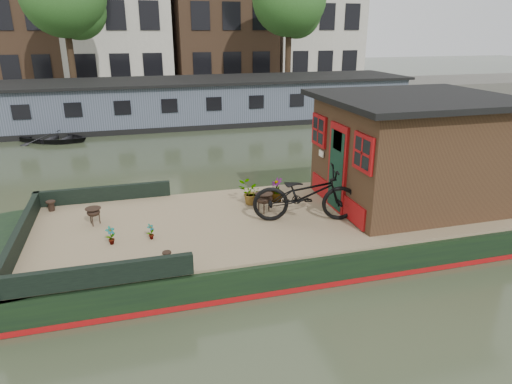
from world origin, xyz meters
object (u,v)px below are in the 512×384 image
object	(u,v)px
cabin	(411,150)
potted_plant_a	(111,236)
dinghy	(55,135)
bicycle	(305,194)
brazier_rear	(94,216)
brazier_front	(264,203)

from	to	relation	value
cabin	potted_plant_a	bearing A→B (deg)	-175.80
dinghy	cabin	bearing A→B (deg)	-117.55
bicycle	brazier_rear	size ratio (longest dim) A/B	6.03
cabin	dinghy	size ratio (longest dim) A/B	1.44
bicycle	potted_plant_a	world-z (taller)	bicycle
potted_plant_a	brazier_rear	bearing A→B (deg)	108.45
cabin	bicycle	size ratio (longest dim) A/B	1.85
potted_plant_a	dinghy	size ratio (longest dim) A/B	0.13
bicycle	brazier_rear	world-z (taller)	bicycle
bicycle	brazier_front	distance (m)	1.01
bicycle	dinghy	size ratio (longest dim) A/B	0.78
brazier_front	dinghy	bearing A→B (deg)	116.71
brazier_rear	cabin	bearing A→B (deg)	-4.69
brazier_front	dinghy	size ratio (longest dim) A/B	0.16
cabin	dinghy	bearing A→B (deg)	127.99
brazier_rear	dinghy	distance (m)	11.16
potted_plant_a	cabin	bearing A→B (deg)	4.20
potted_plant_a	dinghy	world-z (taller)	potted_plant_a
potted_plant_a	brazier_front	size ratio (longest dim) A/B	0.81
bicycle	dinghy	bearing A→B (deg)	41.50
dinghy	potted_plant_a	bearing A→B (deg)	-143.81
brazier_front	cabin	bearing A→B (deg)	-4.56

